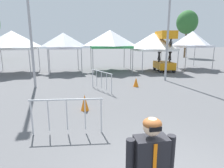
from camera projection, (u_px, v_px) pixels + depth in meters
canopy_tent_behind_left at (12, 40)px, 15.82m from camera, size 3.67×3.67×3.50m
canopy_tent_behind_center at (64, 41)px, 16.31m from camera, size 2.93×2.93×3.36m
canopy_tent_far_left at (110, 39)px, 17.08m from camera, size 3.71×3.71×3.62m
canopy_tent_far_right at (153, 42)px, 17.19m from camera, size 3.36×3.36×3.38m
canopy_tent_behind_right at (192, 39)px, 18.53m from camera, size 3.01×3.01×3.59m
scissor_lift at (164, 59)px, 17.19m from camera, size 1.73×2.48×3.52m
tree_behind_tents_right at (187, 22)px, 30.38m from camera, size 3.29×3.29×7.38m
crowd_barrier_by_lift at (101, 77)px, 10.51m from camera, size 0.83×1.97×1.08m
crowd_barrier_near_person at (67, 109)px, 5.53m from camera, size 2.09×0.33×1.08m
traffic_cone_lot_center at (85, 103)px, 7.53m from camera, size 0.32×0.32×0.64m
traffic_cone_near_barrier at (136, 82)px, 11.47m from camera, size 0.32×0.32×0.55m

